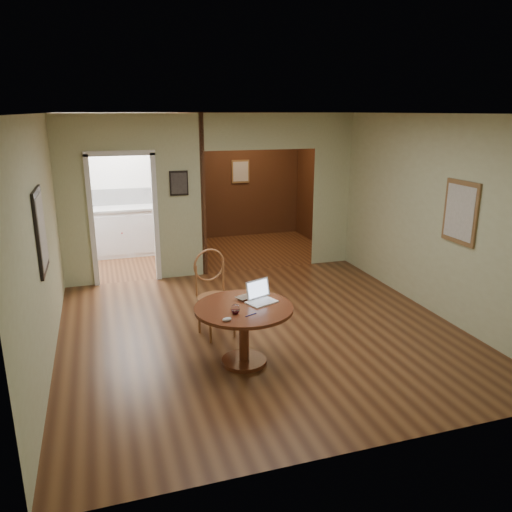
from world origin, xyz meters
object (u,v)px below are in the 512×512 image
object	(u,v)px
dining_table	(244,322)
closed_laptop	(253,297)
open_laptop	(260,296)
chair	(213,288)

from	to	relation	value
dining_table	closed_laptop	xyz separation A→B (m)	(0.17, 0.21, 0.19)
dining_table	open_laptop	size ratio (longest dim) A/B	2.86
chair	closed_laptop	distance (m)	0.73
open_laptop	closed_laptop	xyz separation A→B (m)	(-0.05, 0.09, -0.05)
dining_table	open_laptop	distance (m)	0.34
open_laptop	closed_laptop	world-z (taller)	open_laptop
chair	open_laptop	size ratio (longest dim) A/B	2.88
closed_laptop	dining_table	bearing A→B (deg)	-153.20
dining_table	open_laptop	world-z (taller)	open_laptop
dining_table	closed_laptop	size ratio (longest dim) A/B	3.13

